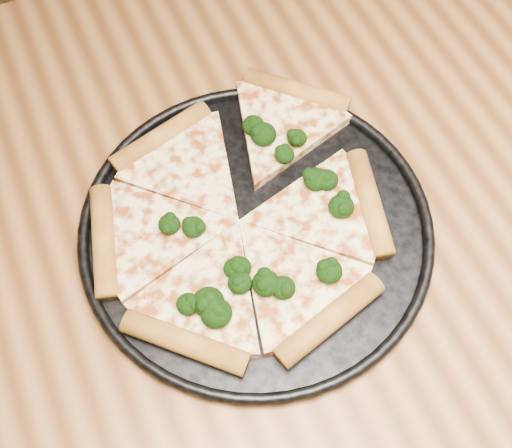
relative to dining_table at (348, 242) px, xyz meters
name	(u,v)px	position (x,y,z in m)	size (l,w,h in m)	color
ground	(309,389)	(0.00, 0.00, -0.66)	(4.00, 4.00, 0.00)	brown
dining_table	(348,242)	(0.00, 0.00, 0.00)	(1.20, 0.90, 0.75)	#985E2F
pizza_pan	(256,228)	(-0.11, 0.01, 0.10)	(0.37, 0.37, 0.02)	black
pizza	(242,215)	(-0.12, 0.03, 0.11)	(0.34, 0.34, 0.02)	#FFE09C
broccoli_florets	(260,232)	(-0.12, 0.00, 0.12)	(0.21, 0.22, 0.02)	black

